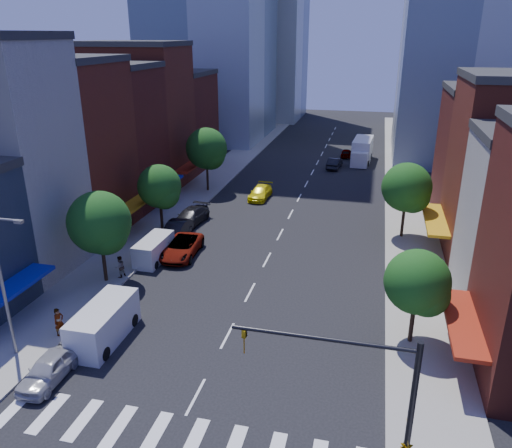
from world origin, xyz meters
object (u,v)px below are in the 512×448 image
at_px(parked_car_second, 176,230).
at_px(taxi, 260,192).
at_px(parked_car_third, 182,247).
at_px(cargo_van_far, 153,250).
at_px(box_truck, 362,151).
at_px(parked_car_front, 49,369).
at_px(cargo_van_near, 103,325).
at_px(traffic_car_oncoming, 335,163).
at_px(pedestrian_near, 59,322).
at_px(parked_car_rear, 190,217).
at_px(pedestrian_far, 120,267).
at_px(traffic_car_far, 346,153).

distance_m(parked_car_second, taxi, 14.83).
height_order(parked_car_third, cargo_van_far, cargo_van_far).
bearing_deg(taxi, parked_car_third, -97.63).
xyz_separation_m(cargo_van_far, box_truck, (15.96, 40.25, 0.65)).
height_order(parked_car_front, parked_car_third, parked_car_third).
height_order(parked_car_second, cargo_van_far, cargo_van_far).
bearing_deg(cargo_van_near, box_truck, 74.51).
relative_size(traffic_car_oncoming, pedestrian_near, 2.48).
bearing_deg(parked_car_second, pedestrian_near, -91.76).
distance_m(parked_car_rear, pedestrian_near, 21.23).
bearing_deg(parked_car_front, traffic_car_oncoming, 77.12).
height_order(parked_car_second, parked_car_third, parked_car_second).
height_order(traffic_car_oncoming, pedestrian_far, pedestrian_far).
bearing_deg(taxi, pedestrian_far, -102.93).
distance_m(parked_car_third, cargo_van_far, 2.53).
bearing_deg(box_truck, parked_car_third, -106.50).
relative_size(parked_car_front, parked_car_rear, 0.79).
xyz_separation_m(parked_car_third, pedestrian_far, (-3.14, -5.32, 0.23)).
bearing_deg(parked_car_front, cargo_van_far, 92.97).
distance_m(traffic_car_far, box_truck, 3.81).
xyz_separation_m(parked_car_second, cargo_van_far, (-0.00, -5.15, 0.17)).
relative_size(traffic_car_oncoming, traffic_car_far, 1.21).
xyz_separation_m(cargo_van_far, pedestrian_far, (-1.14, -3.79, 0.05)).
bearing_deg(box_truck, taxi, -113.99).
height_order(cargo_van_near, traffic_car_far, cargo_van_near).
height_order(parked_car_second, cargo_van_near, cargo_van_near).
relative_size(parked_car_third, pedestrian_far, 3.27).
xyz_separation_m(traffic_car_far, box_truck, (2.49, -2.71, 0.99)).
relative_size(parked_car_rear, pedestrian_far, 3.14).
relative_size(cargo_van_near, box_truck, 0.65).
xyz_separation_m(traffic_car_far, pedestrian_near, (-14.47, -55.12, 0.44)).
bearing_deg(taxi, parked_car_front, -94.39).
height_order(parked_car_front, pedestrian_near, pedestrian_near).
bearing_deg(cargo_van_far, parked_car_front, -85.76).
bearing_deg(taxi, traffic_car_oncoming, 68.21).
distance_m(parked_car_front, traffic_car_far, 60.42).
xyz_separation_m(taxi, traffic_car_far, (8.44, 23.86, -0.08)).
bearing_deg(cargo_van_far, taxi, 75.99).
bearing_deg(parked_car_front, parked_car_third, 86.19).
height_order(parked_car_third, parked_car_rear, parked_car_rear).
distance_m(cargo_van_far, traffic_car_oncoming, 37.53).
relative_size(box_truck, pedestrian_far, 4.90).
distance_m(parked_car_third, cargo_van_near, 13.48).
bearing_deg(traffic_car_oncoming, parked_car_third, 78.67).
distance_m(parked_car_third, pedestrian_near, 14.02).
bearing_deg(parked_car_third, cargo_van_near, -93.13).
xyz_separation_m(cargo_van_near, taxi, (3.03, 31.04, -0.46)).
bearing_deg(traffic_car_far, parked_car_rear, 68.15).
relative_size(taxi, traffic_car_oncoming, 1.08).
height_order(traffic_car_oncoming, traffic_car_far, traffic_car_oncoming).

